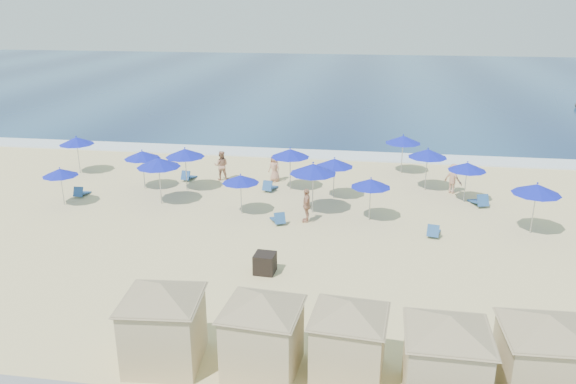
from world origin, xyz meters
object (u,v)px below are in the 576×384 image
object	(u,v)px
beachgoer_2	(453,179)
beachgoer_3	(274,168)
umbrella_0	(76,141)
beachgoer_0	(221,165)
cabana_2	(349,329)
umbrella_9	(403,139)
trash_bin	(265,263)
cabana_0	(163,313)
umbrella_6	(241,179)
umbrella_1	(60,172)
umbrella_8	(371,183)
umbrella_5	(313,169)
beachgoer_1	(307,205)
cabana_3	(447,348)
cabana_4	(544,347)
umbrella_4	(185,153)
umbrella_11	(537,189)
umbrella_12	(290,153)
cabana_1	(262,322)
umbrella_3	(158,162)
umbrella_10	(467,167)
umbrella_13	(428,153)
umbrella_2	(142,155)

from	to	relation	value
beachgoer_2	beachgoer_3	bearing A→B (deg)	36.01
umbrella_0	beachgoer_0	size ratio (longest dim) A/B	1.35
beachgoer_2	beachgoer_3	distance (m)	10.43
cabana_2	umbrella_9	xyz separation A→B (m)	(2.29, 21.00, 0.64)
trash_bin	cabana_0	world-z (taller)	cabana_0
umbrella_0	umbrella_6	distance (m)	13.03
umbrella_1	umbrella_8	distance (m)	16.26
cabana_2	umbrella_5	world-z (taller)	umbrella_5
umbrella_0	beachgoer_1	world-z (taller)	umbrella_0
cabana_3	beachgoer_0	world-z (taller)	cabana_3
cabana_4	umbrella_4	bearing A→B (deg)	133.90
umbrella_8	umbrella_11	world-z (taller)	umbrella_11
umbrella_9	umbrella_12	bearing A→B (deg)	-146.37
trash_bin	cabana_4	xyz separation A→B (m)	(8.84, -6.32, 1.25)
cabana_1	cabana_4	bearing A→B (deg)	-0.86
cabana_3	umbrella_3	xyz separation A→B (m)	(-13.38, 13.91, 0.65)
umbrella_0	umbrella_10	bearing A→B (deg)	-4.61
cabana_2	umbrella_4	distance (m)	18.69
beachgoer_0	umbrella_10	bearing A→B (deg)	164.12
umbrella_4	umbrella_10	distance (m)	15.60
umbrella_12	beachgoer_0	xyz separation A→B (m)	(-4.43, 1.24, -1.29)
umbrella_8	beachgoer_3	distance (m)	8.13
cabana_0	umbrella_3	size ratio (longest dim) A/B	1.75
cabana_3	beachgoer_3	distance (m)	20.41
umbrella_12	beachgoer_3	world-z (taller)	umbrella_12
trash_bin	umbrella_3	size ratio (longest dim) A/B	0.31
umbrella_0	umbrella_12	world-z (taller)	umbrella_12
cabana_3	beachgoer_0	size ratio (longest dim) A/B	2.55
cabana_2	umbrella_5	xyz separation A→B (m)	(-2.51, 13.14, 0.82)
cabana_2	umbrella_3	world-z (taller)	cabana_2
cabana_2	umbrella_12	size ratio (longest dim) A/B	1.70
umbrella_6	umbrella_13	distance (m)	11.06
umbrella_9	umbrella_13	bearing A→B (deg)	-68.59
cabana_4	beachgoer_3	distance (m)	21.18
cabana_2	umbrella_11	xyz separation A→B (m)	(7.99, 11.99, 0.65)
umbrella_6	beachgoer_1	size ratio (longest dim) A/B	1.26
umbrella_3	umbrella_5	distance (m)	8.25
trash_bin	umbrella_11	xyz separation A→B (m)	(11.63, 5.89, 1.79)
trash_bin	umbrella_10	world-z (taller)	umbrella_10
umbrella_2	umbrella_5	world-z (taller)	umbrella_5
umbrella_6	umbrella_9	bearing A→B (deg)	45.61
cabana_0	cabana_4	distance (m)	10.68
umbrella_12	beachgoer_3	size ratio (longest dim) A/B	1.53
beachgoer_0	beachgoer_3	bearing A→B (deg)	175.28
cabana_0	umbrella_9	size ratio (longest dim) A/B	1.84
umbrella_9	umbrella_11	bearing A→B (deg)	-57.71
umbrella_4	umbrella_12	xyz separation A→B (m)	(5.92, 0.97, -0.02)
umbrella_6	umbrella_12	distance (m)	4.67
umbrella_2	umbrella_3	xyz separation A→B (m)	(1.88, -2.27, 0.26)
umbrella_3	beachgoer_1	size ratio (longest dim) A/B	1.55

